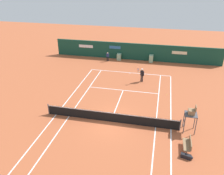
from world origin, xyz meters
The scene contains 10 objects.
ground_plane centered at (0.00, 0.58, 0.00)m, with size 80.00×80.00×0.01m.
tennis_net centered at (0.00, 0.00, 0.51)m, with size 12.10×0.10×1.07m.
sponsor_back_wall centered at (0.00, 16.97, 1.23)m, with size 25.00×1.02×2.54m.
umpire_chair centered at (6.74, 0.11, 1.67)m, with size 1.00×1.00×2.47m.
player_bench centered at (6.50, -2.33, 0.51)m, with size 0.54×1.50×0.88m.
equipment_bag centered at (6.41, -3.34, 0.16)m, with size 0.88×0.48×0.32m.
player_on_baseline centered at (1.78, 9.21, 1.00)m, with size 0.85×0.66×1.88m.
ball_kid_left_post centered at (-3.97, 15.47, 0.79)m, with size 0.46×0.20×1.38m.
tennis_ball_by_sideline centered at (3.64, 7.06, 0.03)m, with size 0.07×0.07×0.07m, color #CCE033.
tennis_ball_mid_court centered at (4.85, 6.33, 0.03)m, with size 0.07×0.07×0.07m, color #CCE033.
Camera 1 is at (3.94, -17.29, 12.18)m, focal length 37.91 mm.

